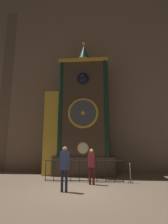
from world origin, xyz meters
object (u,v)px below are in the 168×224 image
(clock_tower, at_px, (80,117))
(stanchion_post, at_px, (130,176))
(visitor_near, at_px, (65,164))
(visitor_far, at_px, (92,163))

(clock_tower, distance_m, stanchion_post, 5.13)
(visitor_near, distance_m, stanchion_post, 3.79)
(visitor_far, bearing_deg, visitor_near, -112.66)
(clock_tower, bearing_deg, visitor_far, -71.67)
(clock_tower, bearing_deg, visitor_near, -91.95)
(clock_tower, height_order, visitor_near, clock_tower)
(visitor_near, relative_size, stanchion_post, 1.87)
(visitor_near, bearing_deg, stanchion_post, 54.18)
(visitor_far, distance_m, stanchion_post, 2.18)
(visitor_near, height_order, visitor_far, visitor_near)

